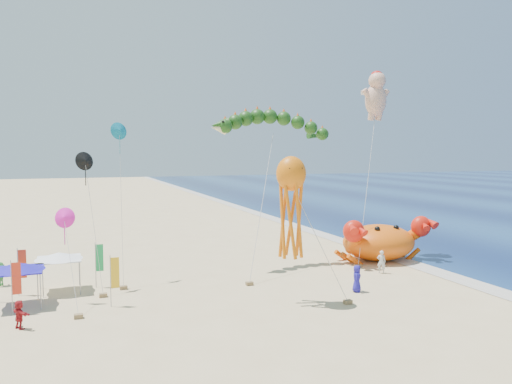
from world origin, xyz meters
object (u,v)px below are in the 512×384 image
Objects in this scene: dragon_kite at (272,128)px; canopy_white at (59,256)px; crab_inflatable at (380,241)px; canopy_blue at (17,267)px; cherub_kite at (376,95)px; octopus_kite at (291,199)px.

dragon_kite is 4.09× the size of canopy_white.
canopy_blue is at bearing -173.49° from crab_inflatable.
canopy_blue is (-28.49, -3.25, 0.73)m from crab_inflatable.
cherub_kite reaches higher than canopy_white.
crab_inflatable reaches higher than canopy_white.
octopus_kite is 16.28m from canopy_white.
dragon_kite is at bearing 166.65° from crab_inflatable.
octopus_kite is at bearing -140.55° from cherub_kite.
cherub_kite is (10.50, 0.43, 3.21)m from dragon_kite.
cherub_kite is 5.19× the size of canopy_blue.
octopus_kite reaches higher than canopy_blue.
octopus_kite reaches higher than canopy_white.
crab_inflatable is at bearing 6.51° from canopy_blue.
dragon_kite is at bearing 73.96° from octopus_kite.
cherub_kite is at bearing 7.12° from canopy_white.
cherub_kite reaches higher than crab_inflatable.
dragon_kite is 19.31m from canopy_white.
cherub_kite is 32.61m from canopy_blue.
octopus_kite is at bearing -106.04° from dragon_kite.
octopus_kite is 2.97× the size of canopy_white.
cherub_kite is at bearing 2.35° from dragon_kite.
canopy_white is at bearing 150.44° from octopus_kite.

